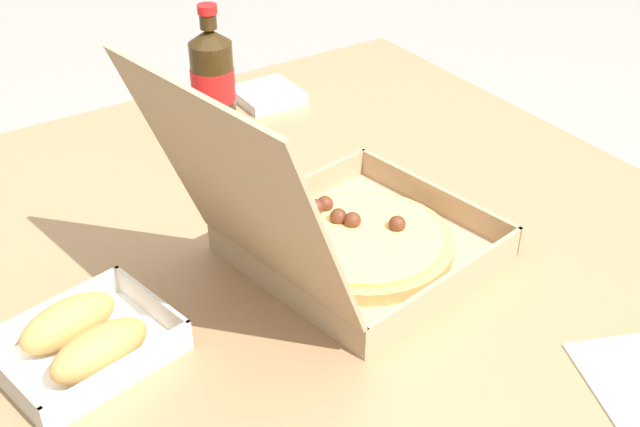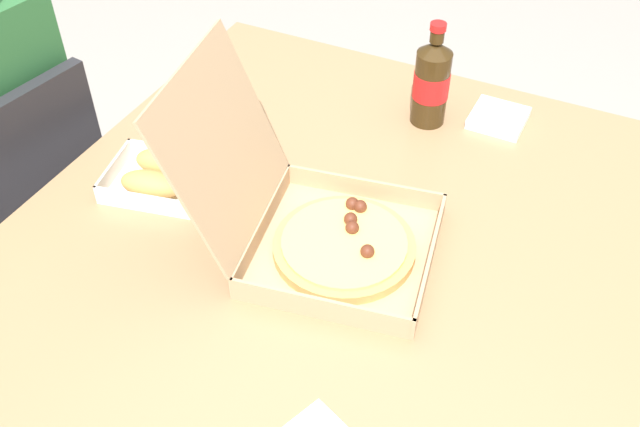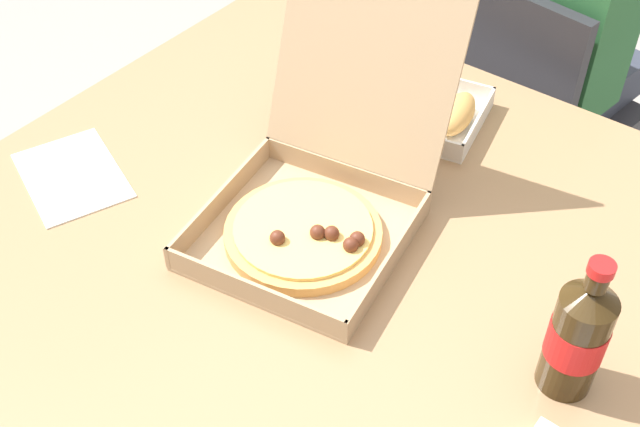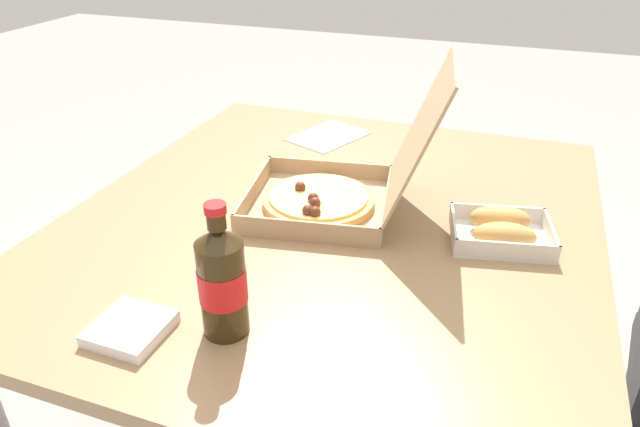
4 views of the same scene
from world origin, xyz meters
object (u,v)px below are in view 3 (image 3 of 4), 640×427
bread_side_box (439,111)px  paper_menu (72,175)px  cola_bottle (578,336)px  pizza_box_open (316,202)px  chair (521,111)px  diner_person (553,23)px

bread_side_box → paper_menu: bearing=-129.6°
cola_bottle → pizza_box_open: bearing=175.3°
bread_side_box → paper_menu: 0.65m
chair → pizza_box_open: (-0.00, -0.78, 0.28)m
chair → pizza_box_open: pizza_box_open is taller
diner_person → paper_menu: size_ratio=5.48×
cola_bottle → bread_side_box: bearing=137.8°
chair → diner_person: (0.01, 0.06, 0.21)m
chair → diner_person: size_ratio=0.72×
bread_side_box → cola_bottle: cola_bottle is taller
bread_side_box → cola_bottle: size_ratio=0.97×
chair → paper_menu: 1.05m
diner_person → paper_menu: (-0.41, -0.99, 0.03)m
chair → cola_bottle: size_ratio=3.71×
pizza_box_open → diner_person: bearing=89.1°
diner_person → pizza_box_open: size_ratio=2.54×
cola_bottle → paper_menu: 0.85m
diner_person → cola_bottle: diner_person is taller
cola_bottle → chair: bearing=117.8°
chair → cola_bottle: (0.43, -0.82, 0.33)m
diner_person → pizza_box_open: bearing=-90.9°
diner_person → cola_bottle: 0.98m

